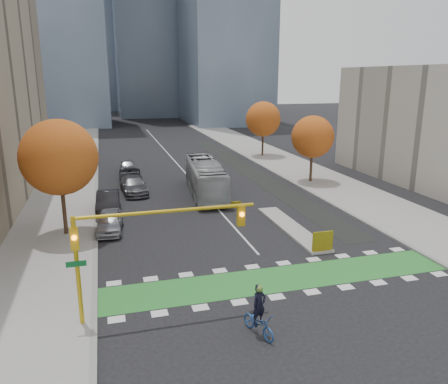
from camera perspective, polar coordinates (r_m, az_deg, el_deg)
ground at (r=23.85m, az=8.78°, el=-12.65°), size 300.00×300.00×0.00m
sidewalk_west at (r=40.90m, az=-21.24°, el=-1.59°), size 7.00×120.00×0.15m
sidewalk_east at (r=46.48m, az=13.95°, el=0.89°), size 7.00×120.00×0.15m
curb_west at (r=40.67m, az=-16.34°, el=-1.26°), size 0.30×120.00×0.16m
curb_east at (r=44.88m, az=10.05°, el=0.61°), size 0.30×120.00×0.16m
bike_crossing at (r=25.07m, az=7.36°, el=-11.15°), size 20.00×3.00×0.01m
centre_line at (r=60.85m, az=-6.78°, el=4.40°), size 0.15×70.00×0.01m
bike_lane_paint at (r=53.02m, az=2.97°, el=2.93°), size 2.50×50.00×0.01m
median_island at (r=32.88m, az=8.77°, el=-4.62°), size 1.60×10.00×0.16m
hazard_board at (r=28.62m, az=12.76°, el=-6.29°), size 1.40×0.12×1.30m
tree_west at (r=31.77m, az=-20.75°, el=4.24°), size 5.20×5.20×8.22m
tree_east_near at (r=46.63m, az=11.50°, el=7.07°), size 4.40×4.40×7.08m
tree_east_far at (r=61.36m, az=5.14°, el=9.47°), size 4.80×4.80×7.65m
traffic_signal_west at (r=19.93m, az=-11.49°, el=-5.74°), size 8.53×0.56×5.20m
cyclist at (r=19.75m, az=4.57°, el=-16.14°), size 1.34×2.17×2.37m
bus at (r=41.60m, az=-2.46°, el=1.91°), size 3.88×11.91×3.26m
parked_car_a at (r=32.77m, az=-14.75°, el=-3.73°), size 2.22×4.69×1.55m
parked_car_b at (r=37.54m, az=-14.92°, el=-1.26°), size 2.05×5.24×1.70m
parked_car_c at (r=42.92m, az=-11.73°, el=0.88°), size 2.65×5.68×1.61m
parked_car_d at (r=47.81m, az=-12.16°, el=2.14°), size 2.43×5.03×1.38m
parked_car_e at (r=52.69m, az=-12.52°, el=3.33°), size 1.87×4.37×1.47m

